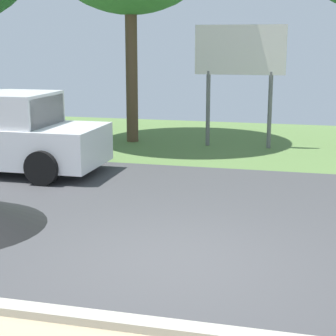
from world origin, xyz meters
The scene contains 2 objects.
ground_plane centered at (0.00, 2.95, -0.05)m, with size 40.00×22.00×0.20m.
roadside_billboard centered at (-0.17, 8.97, 2.55)m, with size 2.60×0.12×3.50m.
Camera 1 is at (1.78, -7.28, 3.04)m, focal length 59.75 mm.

